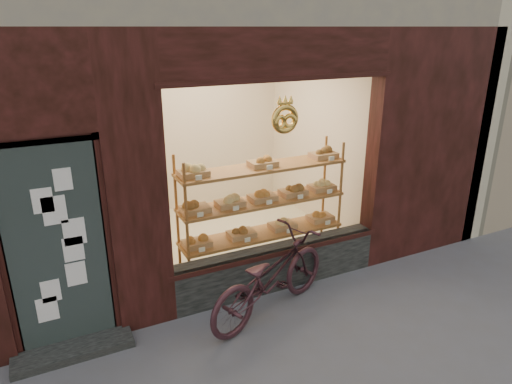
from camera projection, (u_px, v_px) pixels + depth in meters
display_shelf at (262, 212)px, 5.87m from camera, size 2.20×0.45×1.70m
bicycle at (270, 276)px, 5.09m from camera, size 1.90×1.21×0.94m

